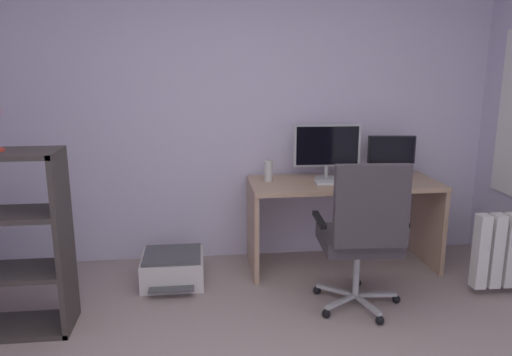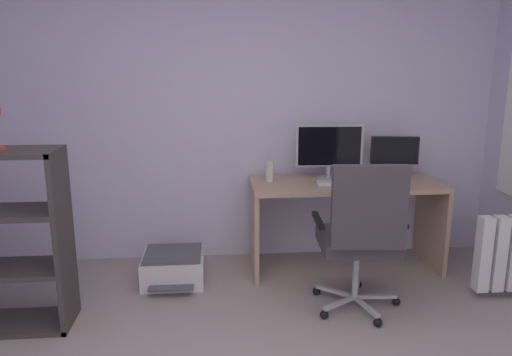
{
  "view_description": "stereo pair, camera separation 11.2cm",
  "coord_description": "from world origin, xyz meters",
  "px_view_note": "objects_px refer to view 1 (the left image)",
  "views": [
    {
      "loc": [
        -0.26,
        -1.73,
        1.68
      ],
      "look_at": [
        0.15,
        1.77,
        0.86
      ],
      "focal_mm": 34.48,
      "sensor_mm": 36.0,
      "label": 1
    },
    {
      "loc": [
        -0.15,
        -1.74,
        1.68
      ],
      "look_at": [
        0.15,
        1.77,
        0.86
      ],
      "focal_mm": 34.48,
      "sensor_mm": 36.0,
      "label": 2
    }
  ],
  "objects_px": {
    "monitor_secondary": "(391,152)",
    "desk": "(343,204)",
    "keyboard": "(337,182)",
    "computer_mouse": "(370,180)",
    "monitor_main": "(327,147)",
    "printer": "(173,268)",
    "desktop_speaker": "(268,171)",
    "office_chair": "(363,231)"
  },
  "relations": [
    {
      "from": "monitor_secondary",
      "to": "desk",
      "type": "bearing_deg",
      "value": -163.98
    },
    {
      "from": "keyboard",
      "to": "computer_mouse",
      "type": "distance_m",
      "value": 0.28
    },
    {
      "from": "monitor_main",
      "to": "computer_mouse",
      "type": "xyz_separation_m",
      "value": [
        0.32,
        -0.18,
        -0.25
      ]
    },
    {
      "from": "desk",
      "to": "monitor_secondary",
      "type": "distance_m",
      "value": 0.61
    },
    {
      "from": "monitor_secondary",
      "to": "printer",
      "type": "relative_size",
      "value": 0.75
    },
    {
      "from": "monitor_secondary",
      "to": "computer_mouse",
      "type": "relative_size",
      "value": 3.96
    },
    {
      "from": "monitor_secondary",
      "to": "keyboard",
      "type": "bearing_deg",
      "value": -159.79
    },
    {
      "from": "monitor_secondary",
      "to": "desktop_speaker",
      "type": "relative_size",
      "value": 2.33
    },
    {
      "from": "monitor_secondary",
      "to": "desktop_speaker",
      "type": "height_order",
      "value": "monitor_secondary"
    },
    {
      "from": "keyboard",
      "to": "office_chair",
      "type": "distance_m",
      "value": 0.74
    },
    {
      "from": "keyboard",
      "to": "desktop_speaker",
      "type": "xyz_separation_m",
      "value": [
        -0.54,
        0.14,
        0.07
      ]
    },
    {
      "from": "monitor_main",
      "to": "computer_mouse",
      "type": "relative_size",
      "value": 5.58
    },
    {
      "from": "keyboard",
      "to": "desktop_speaker",
      "type": "relative_size",
      "value": 2.0
    },
    {
      "from": "monitor_secondary",
      "to": "printer",
      "type": "distance_m",
      "value": 2.04
    },
    {
      "from": "desktop_speaker",
      "to": "office_chair",
      "type": "height_order",
      "value": "office_chair"
    },
    {
      "from": "monitor_main",
      "to": "printer",
      "type": "distance_m",
      "value": 1.59
    },
    {
      "from": "monitor_secondary",
      "to": "keyboard",
      "type": "height_order",
      "value": "monitor_secondary"
    },
    {
      "from": "office_chair",
      "to": "monitor_secondary",
      "type": "bearing_deg",
      "value": 59.57
    },
    {
      "from": "computer_mouse",
      "to": "desktop_speaker",
      "type": "bearing_deg",
      "value": 155.11
    },
    {
      "from": "monitor_secondary",
      "to": "office_chair",
      "type": "relative_size",
      "value": 0.37
    },
    {
      "from": "office_chair",
      "to": "computer_mouse",
      "type": "bearing_deg",
      "value": 67.68
    },
    {
      "from": "monitor_main",
      "to": "keyboard",
      "type": "bearing_deg",
      "value": -78.02
    },
    {
      "from": "monitor_main",
      "to": "monitor_secondary",
      "type": "height_order",
      "value": "monitor_main"
    },
    {
      "from": "desk",
      "to": "office_chair",
      "type": "relative_size",
      "value": 1.43
    },
    {
      "from": "printer",
      "to": "office_chair",
      "type": "bearing_deg",
      "value": -25.53
    },
    {
      "from": "desk",
      "to": "monitor_main",
      "type": "xyz_separation_m",
      "value": [
        -0.12,
        0.13,
        0.45
      ]
    },
    {
      "from": "keyboard",
      "to": "desktop_speaker",
      "type": "distance_m",
      "value": 0.56
    },
    {
      "from": "computer_mouse",
      "to": "keyboard",
      "type": "bearing_deg",
      "value": 165.84
    },
    {
      "from": "desk",
      "to": "printer",
      "type": "xyz_separation_m",
      "value": [
        -1.4,
        -0.17,
        -0.43
      ]
    },
    {
      "from": "desk",
      "to": "office_chair",
      "type": "distance_m",
      "value": 0.8
    },
    {
      "from": "computer_mouse",
      "to": "office_chair",
      "type": "bearing_deg",
      "value": -127.69
    },
    {
      "from": "desk",
      "to": "computer_mouse",
      "type": "xyz_separation_m",
      "value": [
        0.2,
        -0.06,
        0.21
      ]
    },
    {
      "from": "monitor_main",
      "to": "office_chair",
      "type": "bearing_deg",
      "value": -88.78
    },
    {
      "from": "computer_mouse",
      "to": "desktop_speaker",
      "type": "xyz_separation_m",
      "value": [
        -0.82,
        0.14,
        0.07
      ]
    },
    {
      "from": "desktop_speaker",
      "to": "monitor_secondary",
      "type": "bearing_deg",
      "value": 2.59
    },
    {
      "from": "desktop_speaker",
      "to": "printer",
      "type": "relative_size",
      "value": 0.32
    },
    {
      "from": "keyboard",
      "to": "printer",
      "type": "height_order",
      "value": "keyboard"
    },
    {
      "from": "desktop_speaker",
      "to": "keyboard",
      "type": "bearing_deg",
      "value": -14.89
    },
    {
      "from": "computer_mouse",
      "to": "office_chair",
      "type": "distance_m",
      "value": 0.81
    },
    {
      "from": "computer_mouse",
      "to": "desktop_speaker",
      "type": "height_order",
      "value": "desktop_speaker"
    },
    {
      "from": "keyboard",
      "to": "computer_mouse",
      "type": "height_order",
      "value": "computer_mouse"
    },
    {
      "from": "keyboard",
      "to": "office_chair",
      "type": "xyz_separation_m",
      "value": [
        -0.02,
        -0.73,
        -0.16
      ]
    }
  ]
}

